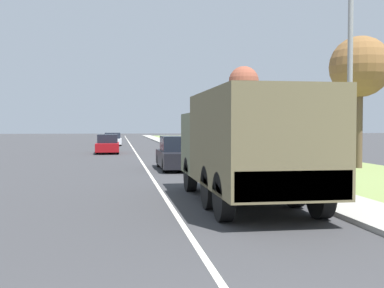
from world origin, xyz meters
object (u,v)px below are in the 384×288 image
object	(u,v)px
car_second_ahead	(108,145)
car_third_ahead	(113,140)
car_nearest_ahead	(179,154)
military_truck	(247,143)
lamp_post	(344,27)

from	to	relation	value
car_second_ahead	car_third_ahead	world-z (taller)	car_second_ahead
car_nearest_ahead	car_third_ahead	size ratio (longest dim) A/B	0.98
car_third_ahead	military_truck	bearing A→B (deg)	-84.25
lamp_post	car_nearest_ahead	bearing A→B (deg)	105.20
car_second_ahead	lamp_post	bearing A→B (deg)	-75.27
car_third_ahead	car_second_ahead	bearing A→B (deg)	-90.84
car_second_ahead	car_third_ahead	size ratio (longest dim) A/B	1.01
car_nearest_ahead	lamp_post	distance (m)	12.10
military_truck	car_third_ahead	size ratio (longest dim) A/B	1.55
car_nearest_ahead	military_truck	bearing A→B (deg)	-87.32
car_nearest_ahead	car_second_ahead	distance (m)	14.98
military_truck	car_second_ahead	bearing A→B (deg)	99.52
military_truck	car_third_ahead	xyz separation A→B (m)	(-4.00, 39.72, -1.03)
military_truck	car_second_ahead	xyz separation A→B (m)	(-4.21, 25.11, -1.00)
car_third_ahead	lamp_post	xyz separation A→B (m)	(6.50, -40.15, 4.07)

